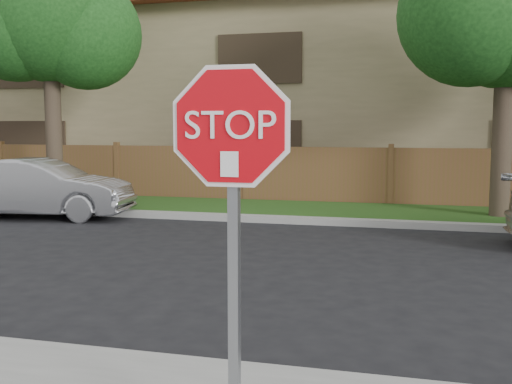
# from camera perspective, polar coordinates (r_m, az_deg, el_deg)

# --- Properties ---
(ground) EXTENTS (90.00, 90.00, 0.00)m
(ground) POSITION_cam_1_polar(r_m,az_deg,el_deg) (5.35, 8.39, -17.52)
(ground) COLOR black
(ground) RESTS_ON ground
(far_curb) EXTENTS (70.00, 0.30, 0.15)m
(far_curb) POSITION_cam_1_polar(r_m,az_deg,el_deg) (13.20, 12.16, -2.96)
(far_curb) COLOR gray
(far_curb) RESTS_ON ground
(grass_strip) EXTENTS (70.00, 3.00, 0.12)m
(grass_strip) POSITION_cam_1_polar(r_m,az_deg,el_deg) (14.83, 12.42, -2.02)
(grass_strip) COLOR #1E4714
(grass_strip) RESTS_ON ground
(fence) EXTENTS (70.00, 0.12, 1.60)m
(fence) POSITION_cam_1_polar(r_m,az_deg,el_deg) (16.34, 12.69, 1.33)
(fence) COLOR brown
(fence) RESTS_ON ground
(apartment_building) EXTENTS (35.20, 9.20, 7.20)m
(apartment_building) POSITION_cam_1_polar(r_m,az_deg,el_deg) (21.92, 13.33, 9.66)
(apartment_building) COLOR #897B55
(apartment_building) RESTS_ON ground
(tree_left) EXTENTS (4.80, 3.90, 7.78)m
(tree_left) POSITION_cam_1_polar(r_m,az_deg,el_deg) (17.54, -19.28, 15.97)
(tree_left) COLOR #382B21
(tree_left) RESTS_ON ground
(tree_mid) EXTENTS (4.80, 3.90, 7.35)m
(tree_mid) POSITION_cam_1_polar(r_m,az_deg,el_deg) (14.84, 23.02, 16.33)
(tree_mid) COLOR #382B21
(tree_mid) RESTS_ON ground
(stop_sign) EXTENTS (1.01, 0.13, 2.55)m
(stop_sign) POSITION_cam_1_polar(r_m,az_deg,el_deg) (3.56, -2.33, 1.09)
(stop_sign) COLOR gray
(stop_sign) RESTS_ON sidewalk_near
(sedan_left) EXTENTS (4.45, 2.13, 1.41)m
(sedan_left) POSITION_cam_1_polar(r_m,az_deg,el_deg) (15.01, -19.89, 0.32)
(sedan_left) COLOR #A7A8AC
(sedan_left) RESTS_ON ground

